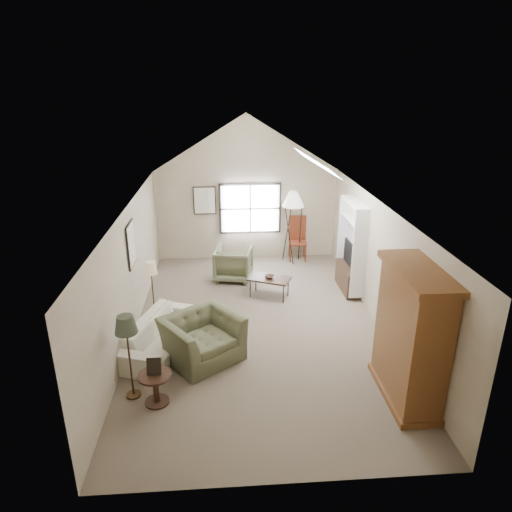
{
  "coord_description": "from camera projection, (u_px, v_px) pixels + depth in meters",
  "views": [
    {
      "loc": [
        -0.64,
        -8.3,
        4.74
      ],
      "look_at": [
        0.0,
        0.4,
        1.4
      ],
      "focal_mm": 32.0,
      "sensor_mm": 36.0,
      "label": 1
    }
  ],
  "objects": [
    {
      "name": "tripod_lamp",
      "position": [
        292.0,
        227.0,
        12.51
      ],
      "size": [
        0.68,
        0.68,
        2.04
      ],
      "primitive_type": null,
      "rotation": [
        0.0,
        0.0,
        -0.16
      ],
      "color": "white",
      "rests_on": "ground"
    },
    {
      "name": "dark_lamp",
      "position": [
        129.0,
        356.0,
        7.1
      ],
      "size": [
        0.45,
        0.45,
        1.47
      ],
      "primitive_type": null,
      "rotation": [
        0.0,
        0.0,
        -0.33
      ],
      "color": "#252A1D",
      "rests_on": "ground"
    },
    {
      "name": "window",
      "position": [
        250.0,
        209.0,
        12.64
      ],
      "size": [
        1.72,
        0.08,
        1.42
      ],
      "primitive_type": "cube",
      "color": "black",
      "rests_on": "room_shell"
    },
    {
      "name": "media_console",
      "position": [
        348.0,
        278.0,
        11.01
      ],
      "size": [
        0.34,
        1.18,
        0.6
      ],
      "primitive_type": "cube",
      "color": "#382316",
      "rests_on": "ground"
    },
    {
      "name": "side_chair",
      "position": [
        298.0,
        239.0,
        12.79
      ],
      "size": [
        0.52,
        0.52,
        1.24
      ],
      "primitive_type": "cube",
      "rotation": [
        0.0,
        0.0,
        -0.08
      ],
      "color": "maroon",
      "rests_on": "ground"
    },
    {
      "name": "armchair_far",
      "position": [
        234.0,
        263.0,
        11.59
      ],
      "size": [
        1.06,
        1.08,
        0.84
      ],
      "primitive_type": "imported",
      "rotation": [
        0.0,
        0.0,
        2.94
      ],
      "color": "#626949",
      "rests_on": "ground"
    },
    {
      "name": "bowl",
      "position": [
        269.0,
        277.0,
        10.57
      ],
      "size": [
        0.3,
        0.3,
        0.06
      ],
      "primitive_type": "imported",
      "rotation": [
        0.0,
        0.0,
        -0.42
      ],
      "color": "#3D2519",
      "rests_on": "coffee_table"
    },
    {
      "name": "side_table",
      "position": [
        156.0,
        388.0,
        7.11
      ],
      "size": [
        0.67,
        0.67,
        0.53
      ],
      "primitive_type": "cylinder",
      "rotation": [
        0.0,
        0.0,
        -0.33
      ],
      "color": "#3A2117",
      "rests_on": "ground"
    },
    {
      "name": "tv_panel",
      "position": [
        350.0,
        254.0,
        10.79
      ],
      "size": [
        0.05,
        0.9,
        0.55
      ],
      "primitive_type": "cube",
      "color": "black",
      "rests_on": "media_console"
    },
    {
      "name": "tan_lamp",
      "position": [
        153.0,
        290.0,
        9.55
      ],
      "size": [
        0.34,
        0.34,
        1.32
      ],
      "primitive_type": null,
      "rotation": [
        0.0,
        0.0,
        -0.33
      ],
      "color": "tan",
      "rests_on": "ground"
    },
    {
      "name": "tv_alcove",
      "position": [
        351.0,
        245.0,
        10.71
      ],
      "size": [
        0.32,
        1.3,
        2.1
      ],
      "primitive_type": "cube",
      "color": "white",
      "rests_on": "ground"
    },
    {
      "name": "sofa",
      "position": [
        162.0,
        333.0,
        8.58
      ],
      "size": [
        1.46,
        2.26,
        0.62
      ],
      "primitive_type": "imported",
      "rotation": [
        0.0,
        0.0,
        1.24
      ],
      "color": "white",
      "rests_on": "ground"
    },
    {
      "name": "coffee_table",
      "position": [
        269.0,
        287.0,
        10.67
      ],
      "size": [
        1.08,
        0.87,
        0.48
      ],
      "primitive_type": "cube",
      "rotation": [
        0.0,
        0.0,
        -0.42
      ],
      "color": "#342015",
      "rests_on": "ground"
    },
    {
      "name": "armoire",
      "position": [
        411.0,
        335.0,
        6.99
      ],
      "size": [
        0.6,
        1.5,
        2.2
      ],
      "primitive_type": "cube",
      "color": "brown",
      "rests_on": "ground"
    },
    {
      "name": "room_shell",
      "position": [
        258.0,
        171.0,
        8.32
      ],
      "size": [
        5.01,
        8.01,
        4.0
      ],
      "color": "#726551",
      "rests_on": "ground"
    },
    {
      "name": "armchair_near",
      "position": [
        202.0,
        338.0,
        8.22
      ],
      "size": [
        1.69,
        1.65,
        0.83
      ],
      "primitive_type": "imported",
      "rotation": [
        0.0,
        0.0,
        0.63
      ],
      "color": "#585D41",
      "rests_on": "ground"
    },
    {
      "name": "skylight",
      "position": [
        318.0,
        162.0,
        9.24
      ],
      "size": [
        0.8,
        1.2,
        0.52
      ],
      "primitive_type": null,
      "color": "white",
      "rests_on": "room_shell"
    },
    {
      "name": "wall_art",
      "position": [
        170.0,
        221.0,
        10.53
      ],
      "size": [
        1.97,
        3.71,
        0.88
      ],
      "color": "black",
      "rests_on": "room_shell"
    }
  ]
}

